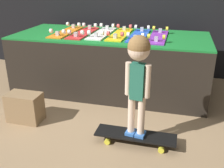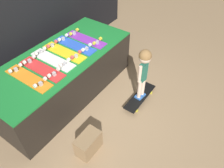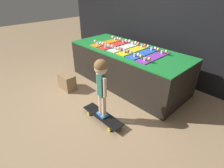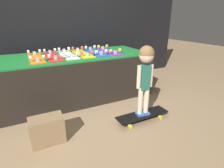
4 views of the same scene
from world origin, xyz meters
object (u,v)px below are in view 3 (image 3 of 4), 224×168
Objects in this scene: skateboard_orange_on_rack at (107,42)px; storage_box at (67,82)px; skateboard_red_on_rack at (115,44)px; skateboard_blue_on_rack at (143,53)px; skateboard_yellow_on_rack at (134,50)px; skateboard_purple_on_rack at (154,57)px; skateboard_on_floor at (103,116)px; child at (101,78)px; skateboard_white_on_rack at (124,47)px.

skateboard_orange_on_rack is 2.15× the size of storage_box.
skateboard_red_on_rack is 1.00× the size of skateboard_blue_on_rack.
skateboard_blue_on_rack is (0.24, -0.01, 0.00)m from skateboard_yellow_on_rack.
skateboard_on_floor is (-0.05, -1.12, -0.67)m from skateboard_purple_on_rack.
storage_box is at bearing -140.51° from skateboard_purple_on_rack.
skateboard_orange_on_rack is 1.00× the size of skateboard_purple_on_rack.
skateboard_yellow_on_rack is at bearing 109.99° from skateboard_on_floor.
skateboard_purple_on_rack is 1.12m from child.
skateboard_blue_on_rack is 1.34m from skateboard_on_floor.
skateboard_on_floor is at bearing -5.31° from storage_box.
storage_box is (-1.23, -1.01, -0.59)m from skateboard_purple_on_rack.
child is (1.12, -1.12, -0.03)m from skateboard_orange_on_rack.
skateboard_red_on_rack is 0.94m from skateboard_purple_on_rack.
skateboard_white_on_rack and skateboard_purple_on_rack have the same top height.
skateboard_purple_on_rack is at bearing 94.59° from child.
skateboard_blue_on_rack is at bearing 46.23° from storage_box.
skateboard_orange_on_rack is 0.84× the size of child.
skateboard_on_floor is at bearing -60.47° from skateboard_white_on_rack.
storage_box is at bearing -116.61° from skateboard_white_on_rack.
skateboard_yellow_on_rack is 0.24m from skateboard_blue_on_rack.
child is at bearing -51.62° from skateboard_red_on_rack.
skateboard_red_on_rack is 1.58m from skateboard_on_floor.
skateboard_blue_on_rack is at bearing -0.99° from skateboard_white_on_rack.
skateboard_red_on_rack is at bearing -172.18° from skateboard_white_on_rack.
skateboard_red_on_rack and skateboard_white_on_rack have the same top height.
skateboard_red_on_rack is 2.15× the size of storage_box.
skateboard_blue_on_rack is at bearing 173.90° from skateboard_purple_on_rack.
skateboard_on_floor is (0.42, -1.15, -0.67)m from skateboard_yellow_on_rack.
skateboard_orange_on_rack is 1.59m from child.
skateboard_red_on_rack is at bearing 179.94° from skateboard_purple_on_rack.
storage_box is (-1.18, 0.11, 0.08)m from skateboard_on_floor.
skateboard_white_on_rack is (0.24, 0.03, 0.00)m from skateboard_red_on_rack.
skateboard_yellow_on_rack is 1.40m from skateboard_on_floor.
skateboard_orange_on_rack is at bearing 142.23° from child.
child reaches higher than storage_box.
skateboard_white_on_rack and skateboard_blue_on_rack have the same top height.
storage_box is at bearing -105.90° from skateboard_red_on_rack.
skateboard_on_floor is at bearing -70.01° from skateboard_yellow_on_rack.
skateboard_red_on_rack is 1.03× the size of skateboard_on_floor.
skateboard_red_on_rack reaches higher than storage_box.
skateboard_orange_on_rack is at bearing -179.87° from skateboard_red_on_rack.
storage_box is (-0.99, -1.04, -0.59)m from skateboard_blue_on_rack.
skateboard_red_on_rack is 0.84× the size of child.
skateboard_purple_on_rack is (0.24, -0.03, 0.00)m from skateboard_blue_on_rack.
storage_box is (-0.76, -1.04, -0.59)m from skateboard_yellow_on_rack.
child reaches higher than skateboard_orange_on_rack.
skateboard_yellow_on_rack is at bearing 2.45° from skateboard_orange_on_rack.
skateboard_orange_on_rack is 1.00× the size of skateboard_yellow_on_rack.
skateboard_blue_on_rack and skateboard_purple_on_rack have the same top height.
skateboard_yellow_on_rack is (0.24, -0.00, 0.00)m from skateboard_white_on_rack.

